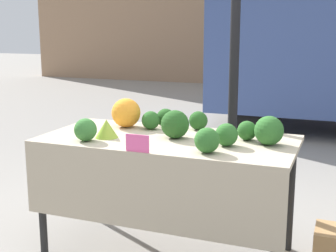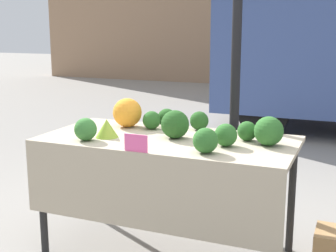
{
  "view_description": "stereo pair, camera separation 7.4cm",
  "coord_description": "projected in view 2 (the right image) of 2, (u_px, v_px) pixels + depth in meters",
  "views": [
    {
      "loc": [
        1.07,
        -2.78,
        1.52
      ],
      "look_at": [
        0.0,
        0.0,
        0.89
      ],
      "focal_mm": 50.0,
      "sensor_mm": 36.0,
      "label": 1
    },
    {
      "loc": [
        1.14,
        -2.75,
        1.52
      ],
      "look_at": [
        0.0,
        0.0,
        0.89
      ],
      "focal_mm": 50.0,
      "sensor_mm": 36.0,
      "label": 2
    }
  ],
  "objects": [
    {
      "name": "broccoli_head_4",
      "position": [
        152.0,
        120.0,
        3.31
      ],
      "size": [
        0.13,
        0.13,
        0.13
      ],
      "color": "#285B23",
      "rests_on": "market_table"
    },
    {
      "name": "broccoli_head_1",
      "position": [
        167.0,
        118.0,
        3.38
      ],
      "size": [
        0.14,
        0.14,
        0.14
      ],
      "color": "#23511E",
      "rests_on": "market_table"
    },
    {
      "name": "ground_plane",
      "position": [
        168.0,
        252.0,
        3.23
      ],
      "size": [
        40.0,
        40.0,
        0.0
      ],
      "primitive_type": "plane",
      "color": "gray"
    },
    {
      "name": "broccoli_head_2",
      "position": [
        247.0,
        131.0,
        2.98
      ],
      "size": [
        0.13,
        0.13,
        0.13
      ],
      "color": "#285B23",
      "rests_on": "market_table"
    },
    {
      "name": "broccoli_head_5",
      "position": [
        199.0,
        121.0,
        3.29
      ],
      "size": [
        0.13,
        0.13,
        0.13
      ],
      "color": "#23511E",
      "rests_on": "market_table"
    },
    {
      "name": "broccoli_head_3",
      "position": [
        86.0,
        129.0,
        2.98
      ],
      "size": [
        0.15,
        0.15,
        0.15
      ],
      "color": "#387533",
      "rests_on": "market_table"
    },
    {
      "name": "orange_cauliflower",
      "position": [
        127.0,
        113.0,
        3.38
      ],
      "size": [
        0.21,
        0.21,
        0.21
      ],
      "color": "orange",
      "rests_on": "market_table"
    },
    {
      "name": "broccoli_head_6",
      "position": [
        269.0,
        131.0,
        2.85
      ],
      "size": [
        0.18,
        0.18,
        0.18
      ],
      "color": "#2D6628",
      "rests_on": "market_table"
    },
    {
      "name": "broccoli_head_8",
      "position": [
        226.0,
        135.0,
        2.83
      ],
      "size": [
        0.14,
        0.14,
        0.14
      ],
      "color": "#2D6628",
      "rests_on": "market_table"
    },
    {
      "name": "price_sign",
      "position": [
        136.0,
        143.0,
        2.71
      ],
      "size": [
        0.15,
        0.01,
        0.1
      ],
      "color": "#F45B9E",
      "rests_on": "market_table"
    },
    {
      "name": "tent_pole",
      "position": [
        236.0,
        68.0,
        3.38
      ],
      "size": [
        0.07,
        0.07,
        2.48
      ],
      "color": "black",
      "rests_on": "ground_plane"
    },
    {
      "name": "market_table",
      "position": [
        164.0,
        156.0,
        3.03
      ],
      "size": [
        1.65,
        0.81,
        0.81
      ],
      "color": "tan",
      "rests_on": "ground_plane"
    },
    {
      "name": "broccoli_head_0",
      "position": [
        175.0,
        124.0,
        3.04
      ],
      "size": [
        0.18,
        0.18,
        0.18
      ],
      "color": "#23511E",
      "rests_on": "market_table"
    },
    {
      "name": "broccoli_head_7",
      "position": [
        205.0,
        141.0,
        2.68
      ],
      "size": [
        0.15,
        0.15,
        0.15
      ],
      "color": "#2D6628",
      "rests_on": "market_table"
    },
    {
      "name": "romanesco_head",
      "position": [
        107.0,
        128.0,
        3.07
      ],
      "size": [
        0.15,
        0.15,
        0.12
      ],
      "color": "#93B238",
      "rests_on": "market_table"
    }
  ]
}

